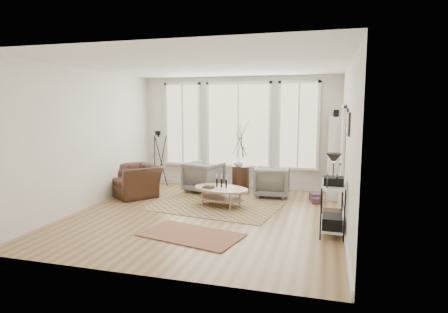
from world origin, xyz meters
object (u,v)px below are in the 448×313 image
(low_shelf, at_px, (332,202))
(accent_chair, at_px, (135,181))
(bookcase, at_px, (334,157))
(armchair_right, at_px, (272,182))
(coffee_table, at_px, (221,192))
(side_table, at_px, (241,157))
(armchair_left, at_px, (204,177))

(low_shelf, relative_size, accent_chair, 1.15)
(bookcase, relative_size, armchair_right, 2.60)
(bookcase, relative_size, coffee_table, 1.43)
(low_shelf, bearing_deg, armchair_right, 121.71)
(low_shelf, xyz_separation_m, accent_chair, (-4.53, 1.39, -0.14))
(coffee_table, relative_size, armchair_right, 1.81)
(bookcase, height_order, side_table, bookcase)
(armchair_right, relative_size, side_table, 0.43)
(armchair_left, height_order, side_table, side_table)
(bookcase, bearing_deg, accent_chair, -166.17)
(coffee_table, bearing_deg, side_table, 85.55)
(bookcase, bearing_deg, low_shelf, -91.28)
(bookcase, relative_size, side_table, 1.13)
(side_table, bearing_deg, accent_chair, -155.11)
(low_shelf, bearing_deg, accent_chair, 162.93)
(side_table, relative_size, accent_chair, 1.61)
(coffee_table, bearing_deg, accent_chair, 171.03)
(low_shelf, relative_size, coffee_table, 0.91)
(accent_chair, bearing_deg, bookcase, 50.10)
(armchair_right, bearing_deg, low_shelf, 120.35)
(coffee_table, height_order, armchair_left, armchair_left)
(coffee_table, distance_m, armchair_left, 1.41)
(coffee_table, bearing_deg, armchair_right, 50.43)
(bookcase, distance_m, coffee_table, 2.85)
(armchair_left, relative_size, accent_chair, 0.74)
(bookcase, xyz_separation_m, armchair_right, (-1.41, -0.34, -0.59))
(bookcase, bearing_deg, coffee_table, -147.80)
(armchair_left, xyz_separation_m, side_table, (0.88, 0.26, 0.50))
(armchair_right, distance_m, accent_chair, 3.28)
(coffee_table, distance_m, side_table, 1.55)
(low_shelf, xyz_separation_m, side_table, (-2.18, 2.48, 0.37))
(bookcase, height_order, low_shelf, bookcase)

